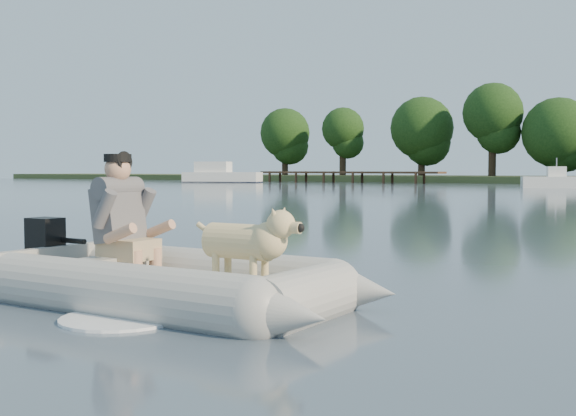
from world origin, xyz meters
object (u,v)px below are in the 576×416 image
Objects in this scene: dock at (348,177)px; dinghy at (175,235)px; man at (120,211)px; motorboat at (559,174)px; cabin_cruiser at (222,172)px; dog at (240,248)px.

dock is 3.83× the size of dinghy.
dinghy is 0.78m from man.
motorboat is at bearing 97.26° from dinghy.
cabin_cruiser reaches higher than man.
dinghy is at bearing -4.24° from man.
dinghy is at bearing -72.83° from cabin_cruiser.
dinghy is at bearing -175.43° from dog.
dinghy is 0.70m from dog.
dinghy is 0.64× the size of cabin_cruiser.
man reaches higher than dock.
dog is (1.44, 0.03, -0.28)m from man.
motorboat is at bearing -25.81° from cabin_cruiser.
dinghy is 45.18m from motorboat.
dinghy is 4.70× the size of dog.
dinghy is at bearing -102.45° from motorboat.
motorboat is (-6.68, 44.68, 0.31)m from dinghy.
dock is 15.57× the size of man.
motorboat is at bearing -21.57° from dock.
dinghy is (26.90, -52.67, 0.12)m from dock.
dog is at bearing -72.28° from cabin_cruiser.
dock is 59.14m from dinghy.
dinghy is 4.07× the size of man.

